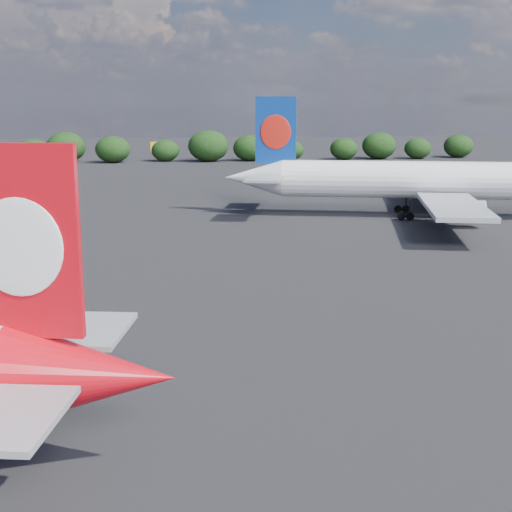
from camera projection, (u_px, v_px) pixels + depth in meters
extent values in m
plane|color=black|center=(77.00, 241.00, 90.61)|extent=(500.00, 500.00, 0.00)
cone|color=red|center=(92.00, 376.00, 33.37)|extent=(8.79, 6.49, 4.96)
cube|color=red|center=(21.00, 242.00, 32.19)|extent=(5.44, 1.62, 8.92)
ellipsoid|color=white|center=(18.00, 248.00, 31.94)|extent=(4.12, 1.06, 4.56)
ellipsoid|color=white|center=(23.00, 245.00, 32.52)|extent=(4.12, 1.06, 4.56)
cube|color=#A9ACB1|center=(2.00, 417.00, 28.09)|extent=(5.60, 6.74, 0.30)
cube|color=#A9ACB1|center=(85.00, 330.00, 38.72)|extent=(5.60, 6.74, 0.30)
cylinder|color=white|center=(425.00, 180.00, 108.00)|extent=(43.19, 16.84, 5.69)
cone|color=white|center=(254.00, 178.00, 111.08)|extent=(10.27, 7.88, 5.69)
cube|color=navy|center=(276.00, 131.00, 109.11)|extent=(6.18, 2.19, 10.24)
ellipsoid|color=red|center=(276.00, 132.00, 108.82)|extent=(4.67, 1.47, 5.23)
ellipsoid|color=red|center=(276.00, 132.00, 109.49)|extent=(4.67, 1.47, 5.23)
cube|color=#A9ACB1|center=(264.00, 179.00, 104.65)|extent=(6.73, 7.93, 0.34)
cube|color=#A9ACB1|center=(272.00, 171.00, 116.78)|extent=(6.73, 7.93, 0.34)
cube|color=#A9ACB1|center=(454.00, 206.00, 93.79)|extent=(13.11, 23.89, 0.63)
cube|color=#A9ACB1|center=(428.00, 181.00, 122.45)|extent=(13.11, 23.89, 0.63)
cylinder|color=#A9ACB1|center=(464.00, 211.00, 99.35)|extent=(6.29, 4.46, 3.07)
cube|color=#A9ACB1|center=(464.00, 205.00, 99.18)|extent=(2.50, 0.99, 1.36)
cylinder|color=#A9ACB1|center=(446.00, 194.00, 116.99)|extent=(6.29, 4.46, 3.07)
cube|color=#A9ACB1|center=(446.00, 189.00, 116.82)|extent=(2.50, 0.99, 1.36)
cylinder|color=black|center=(410.00, 209.00, 105.81)|extent=(0.39, 0.39, 2.84)
cylinder|color=black|center=(410.00, 216.00, 106.04)|extent=(1.34, 0.82, 1.25)
cylinder|color=black|center=(401.00, 216.00, 106.19)|extent=(1.34, 0.82, 1.25)
cylinder|color=black|center=(406.00, 203.00, 112.43)|extent=(0.39, 0.39, 2.84)
cylinder|color=black|center=(406.00, 209.00, 112.66)|extent=(1.34, 0.82, 1.25)
cylinder|color=black|center=(398.00, 209.00, 112.81)|extent=(1.34, 0.82, 1.25)
cube|color=#136223|center=(52.00, 152.00, 199.48)|extent=(6.00, 0.30, 2.60)
cylinder|color=gray|center=(43.00, 160.00, 199.60)|extent=(0.20, 0.20, 2.00)
cylinder|color=gray|center=(61.00, 160.00, 200.31)|extent=(0.20, 0.20, 2.00)
cube|color=yellow|center=(159.00, 147.00, 209.34)|extent=(5.00, 0.30, 3.00)
cylinder|color=gray|center=(159.00, 156.00, 209.93)|extent=(0.30, 0.30, 2.50)
ellipsoid|color=black|center=(34.00, 151.00, 201.04)|extent=(8.92, 7.55, 6.86)
ellipsoid|color=black|center=(66.00, 147.00, 203.65)|extent=(11.19, 9.47, 8.61)
ellipsoid|color=black|center=(113.00, 149.00, 202.09)|extent=(9.84, 8.32, 7.57)
ellipsoid|color=black|center=(165.00, 151.00, 206.71)|extent=(8.10, 6.85, 6.23)
ellipsoid|color=black|center=(208.00, 146.00, 205.62)|extent=(11.73, 9.92, 9.02)
ellipsoid|color=black|center=(250.00, 148.00, 208.13)|extent=(9.78, 8.27, 7.52)
ellipsoid|color=black|center=(292.00, 150.00, 212.27)|extent=(7.36, 6.23, 5.67)
ellipsoid|color=black|center=(344.00, 149.00, 212.35)|extent=(8.38, 7.09, 6.45)
ellipsoid|color=black|center=(379.00, 146.00, 214.71)|extent=(10.38, 8.78, 7.98)
ellipsoid|color=black|center=(418.00, 148.00, 215.79)|extent=(8.15, 6.90, 6.27)
ellipsoid|color=black|center=(458.00, 146.00, 220.29)|extent=(9.23, 7.81, 7.10)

